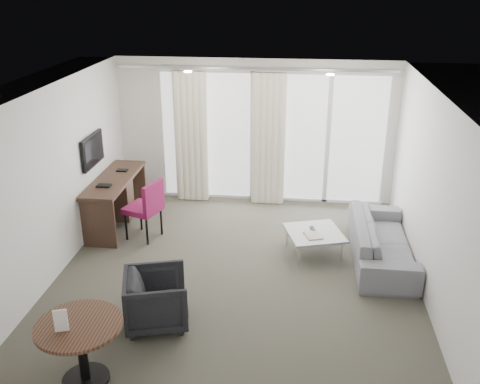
# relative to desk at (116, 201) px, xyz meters

# --- Properties ---
(floor) EXTENTS (5.00, 6.00, 0.00)m
(floor) POSITION_rel_desk_xyz_m (2.20, -1.60, -0.42)
(floor) COLOR #48453A
(floor) RESTS_ON ground
(ceiling) EXTENTS (5.00, 6.00, 0.00)m
(ceiling) POSITION_rel_desk_xyz_m (2.20, -1.60, 2.18)
(ceiling) COLOR white
(ceiling) RESTS_ON ground
(wall_left) EXTENTS (0.00, 6.00, 2.60)m
(wall_left) POSITION_rel_desk_xyz_m (-0.30, -1.60, 0.88)
(wall_left) COLOR silver
(wall_left) RESTS_ON ground
(wall_right) EXTENTS (0.00, 6.00, 2.60)m
(wall_right) POSITION_rel_desk_xyz_m (4.70, -1.60, 0.88)
(wall_right) COLOR silver
(wall_right) RESTS_ON ground
(wall_front) EXTENTS (5.00, 0.00, 2.60)m
(wall_front) POSITION_rel_desk_xyz_m (2.20, -4.60, 0.88)
(wall_front) COLOR silver
(wall_front) RESTS_ON ground
(window_panel) EXTENTS (4.00, 0.02, 2.38)m
(window_panel) POSITION_rel_desk_xyz_m (2.50, 1.38, 0.78)
(window_panel) COLOR white
(window_panel) RESTS_ON ground
(window_frame) EXTENTS (4.10, 0.06, 2.44)m
(window_frame) POSITION_rel_desk_xyz_m (2.50, 1.37, 0.78)
(window_frame) COLOR white
(window_frame) RESTS_ON ground
(curtain_left) EXTENTS (0.60, 0.20, 2.38)m
(curtain_left) POSITION_rel_desk_xyz_m (1.05, 1.22, 0.78)
(curtain_left) COLOR silver
(curtain_left) RESTS_ON ground
(curtain_right) EXTENTS (0.60, 0.20, 2.38)m
(curtain_right) POSITION_rel_desk_xyz_m (2.45, 1.22, 0.78)
(curtain_right) COLOR silver
(curtain_right) RESTS_ON ground
(curtain_track) EXTENTS (4.80, 0.04, 0.04)m
(curtain_track) POSITION_rel_desk_xyz_m (2.20, 1.22, 2.03)
(curtain_track) COLOR #B2B2B7
(curtain_track) RESTS_ON ceiling
(downlight_a) EXTENTS (0.12, 0.12, 0.02)m
(downlight_a) POSITION_rel_desk_xyz_m (1.30, -0.00, 2.17)
(downlight_a) COLOR #FFE0B2
(downlight_a) RESTS_ON ceiling
(downlight_b) EXTENTS (0.12, 0.12, 0.02)m
(downlight_b) POSITION_rel_desk_xyz_m (3.40, -0.00, 2.17)
(downlight_b) COLOR #FFE0B2
(downlight_b) RESTS_ON ceiling
(desk) EXTENTS (0.56, 1.78, 0.83)m
(desk) POSITION_rel_desk_xyz_m (0.00, 0.00, 0.00)
(desk) COLOR #3A261B
(desk) RESTS_ON floor
(tv) EXTENTS (0.05, 0.80, 0.50)m
(tv) POSITION_rel_desk_xyz_m (-0.25, -0.15, 0.93)
(tv) COLOR black
(tv) RESTS_ON wall_left
(desk_chair) EXTENTS (0.66, 0.64, 0.97)m
(desk_chair) POSITION_rel_desk_xyz_m (0.58, -0.41, 0.07)
(desk_chair) COLOR maroon
(desk_chair) RESTS_ON floor
(round_table) EXTENTS (1.13, 1.13, 0.71)m
(round_table) POSITION_rel_desk_xyz_m (0.89, -3.68, -0.06)
(round_table) COLOR #472A1C
(round_table) RESTS_ON floor
(menu_card) EXTENTS (0.13, 0.06, 0.24)m
(menu_card) POSITION_rel_desk_xyz_m (0.77, -3.81, 0.30)
(menu_card) COLOR white
(menu_card) RESTS_ON round_table
(tub_armchair) EXTENTS (0.91, 0.90, 0.68)m
(tub_armchair) POSITION_rel_desk_xyz_m (1.38, -2.63, -0.08)
(tub_armchair) COLOR black
(tub_armchair) RESTS_ON floor
(coffee_table) EXTENTS (0.99, 0.99, 0.36)m
(coffee_table) POSITION_rel_desk_xyz_m (3.28, -0.64, -0.24)
(coffee_table) COLOR gray
(coffee_table) RESTS_ON floor
(remote) EXTENTS (0.09, 0.17, 0.02)m
(remote) POSITION_rel_desk_xyz_m (3.26, -0.55, -0.06)
(remote) COLOR black
(remote) RESTS_ON coffee_table
(magazine) EXTENTS (0.33, 0.37, 0.02)m
(magazine) POSITION_rel_desk_xyz_m (3.26, -0.77, -0.06)
(magazine) COLOR gray
(magazine) RESTS_ON coffee_table
(sofa) EXTENTS (0.82, 2.10, 0.61)m
(sofa) POSITION_rel_desk_xyz_m (4.27, -0.71, -0.11)
(sofa) COLOR slate
(sofa) RESTS_ON floor
(terrace_slab) EXTENTS (5.60, 3.00, 0.12)m
(terrace_slab) POSITION_rel_desk_xyz_m (2.50, 2.90, -0.48)
(terrace_slab) COLOR #4D4D50
(terrace_slab) RESTS_ON ground
(rattan_chair_a) EXTENTS (0.62, 0.62, 0.81)m
(rattan_chair_a) POSITION_rel_desk_xyz_m (2.62, 2.66, -0.01)
(rattan_chair_a) COLOR brown
(rattan_chair_a) RESTS_ON terrace_slab
(rattan_chair_b) EXTENTS (0.71, 0.71, 0.87)m
(rattan_chair_b) POSITION_rel_desk_xyz_m (3.64, 3.36, 0.02)
(rattan_chair_b) COLOR brown
(rattan_chair_b) RESTS_ON terrace_slab
(rattan_table) EXTENTS (0.53, 0.53, 0.45)m
(rattan_table) POSITION_rel_desk_xyz_m (4.06, 2.28, -0.19)
(rattan_table) COLOR brown
(rattan_table) RESTS_ON terrace_slab
(balustrade) EXTENTS (5.50, 0.06, 1.05)m
(balustrade) POSITION_rel_desk_xyz_m (2.50, 4.35, 0.08)
(balustrade) COLOR #B2B2B7
(balustrade) RESTS_ON terrace_slab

